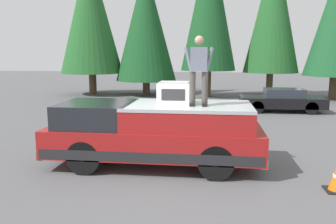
{
  "coord_description": "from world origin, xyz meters",
  "views": [
    {
      "loc": [
        -8.24,
        -0.94,
        2.94
      ],
      "look_at": [
        0.95,
        0.2,
        1.35
      ],
      "focal_mm": 37.05,
      "sensor_mm": 36.0,
      "label": 1
    }
  ],
  "objects": [
    {
      "name": "compressor_unit",
      "position": [
        0.54,
        -0.02,
        1.93
      ],
      "size": [
        0.65,
        0.84,
        0.56
      ],
      "color": "white",
      "rests_on": "pickup_truck"
    },
    {
      "name": "conifer_right",
      "position": [
        15.5,
        7.41,
        5.68
      ],
      "size": [
        4.29,
        4.29,
        9.85
      ],
      "color": "#4C3826",
      "rests_on": "ground"
    },
    {
      "name": "person_on_truck_bed",
      "position": [
        0.2,
        -0.64,
        2.55
      ],
      "size": [
        0.29,
        0.72,
        1.69
      ],
      "color": "#423D38",
      "rests_on": "pickup_truck"
    },
    {
      "name": "conifer_center_right",
      "position": [
        15.63,
        3.57,
        4.89
      ],
      "size": [
        4.15,
        4.15,
        8.77
      ],
      "color": "#4C3826",
      "rests_on": "ground"
    },
    {
      "name": "pickup_truck",
      "position": [
        0.45,
        0.5,
        0.87
      ],
      "size": [
        2.01,
        5.54,
        1.65
      ],
      "color": "maroon",
      "rests_on": "ground"
    },
    {
      "name": "conifer_center_left",
      "position": [
        15.03,
        -0.71,
        6.16
      ],
      "size": [
        3.57,
        3.57,
        10.55
      ],
      "color": "#4C3826",
      "rests_on": "ground"
    },
    {
      "name": "ground_plane",
      "position": [
        0.0,
        0.0,
        0.0
      ],
      "size": [
        90.0,
        90.0,
        0.0
      ],
      "primitive_type": "plane",
      "color": "#565659"
    },
    {
      "name": "parked_car_black",
      "position": [
        9.6,
        -4.5,
        0.58
      ],
      "size": [
        1.64,
        4.1,
        1.16
      ],
      "color": "black",
      "rests_on": "ground"
    },
    {
      "name": "conifer_left",
      "position": [
        15.96,
        -4.87,
        5.79
      ],
      "size": [
        3.64,
        3.64,
        10.0
      ],
      "color": "#4C3826",
      "rests_on": "ground"
    }
  ]
}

